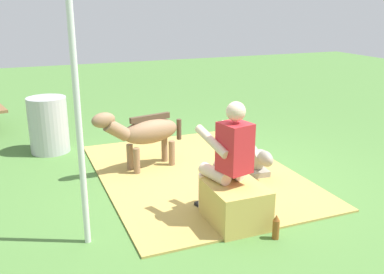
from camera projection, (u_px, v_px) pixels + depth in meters
ground_plane at (213, 177)px, 5.89m from camera, size 24.00×24.00×0.00m
hay_patch at (196, 173)px, 5.97m from camera, size 3.44×2.52×0.02m
hay_bale at (235, 204)px, 4.60m from camera, size 0.65×0.55×0.43m
person_seated at (228, 155)px, 4.59m from camera, size 0.71×0.51×1.31m
pony_standing at (145, 132)px, 5.98m from camera, size 0.51×1.33×0.91m
pony_lying at (245, 153)px, 6.26m from camera, size 1.35×0.47×0.42m
soda_bottle at (276, 227)px, 4.32m from camera, size 0.07×0.07×0.26m
water_barrel at (49, 125)px, 6.77m from camera, size 0.59×0.59×0.87m
tent_pole_left at (78, 119)px, 3.93m from camera, size 0.06×0.06×2.50m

